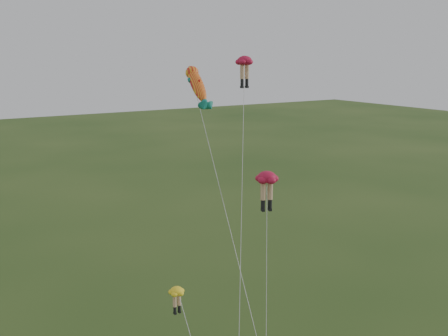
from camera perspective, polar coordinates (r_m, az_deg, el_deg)
legs_kite_red_high at (r=35.78m, az=2.36°, el=11.26°), size 7.66×10.66×19.37m
legs_kite_red_mid at (r=30.76m, az=4.92°, el=-1.69°), size 3.90×5.25×12.45m
legs_kite_yellow at (r=27.62m, az=-5.17°, el=-14.85°), size 0.96×5.06×7.29m
fish_kite at (r=32.17m, az=-3.08°, el=9.39°), size 1.70×12.18×19.02m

